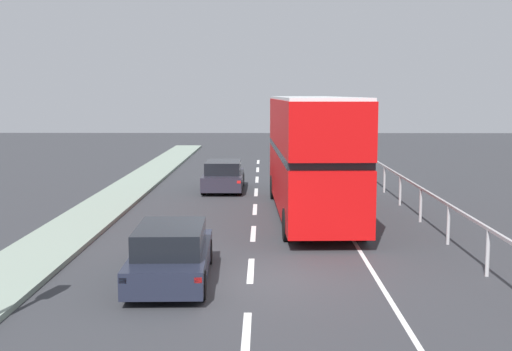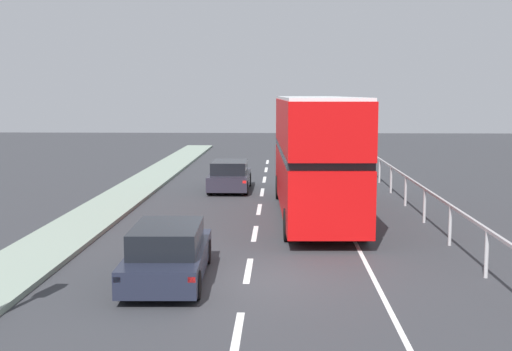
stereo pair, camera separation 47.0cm
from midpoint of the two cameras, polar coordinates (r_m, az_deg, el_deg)
The scene contains 7 objects.
ground_plane at distance 16.45m, azimuth -1.33°, elevation -8.92°, with size 73.31×120.00×0.10m, color #313236.
near_sidewalk_kerb at distance 17.62m, azimuth -21.05°, elevation -7.91°, with size 2.11×80.00×0.14m, color gray.
lane_paint_markings at distance 24.63m, azimuth 3.54°, elevation -3.44°, with size 3.22×46.00×0.01m.
bridge_side_railing at distance 25.60m, azimuth 12.47°, elevation -0.98°, with size 0.10×42.00×1.23m.
double_decker_bus_red at distance 24.19m, azimuth 4.17°, elevation 1.91°, with size 2.87×11.28×4.34m.
hatchback_car_near at distance 16.22m, azimuth -8.06°, elevation -6.64°, with size 1.92×4.58×1.37m.
sedan_car_ahead at distance 30.93m, azimuth -3.22°, elevation -0.06°, with size 1.84×4.21×1.38m.
Camera 1 is at (0.30, -15.81, 4.47)m, focal length 46.97 mm.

